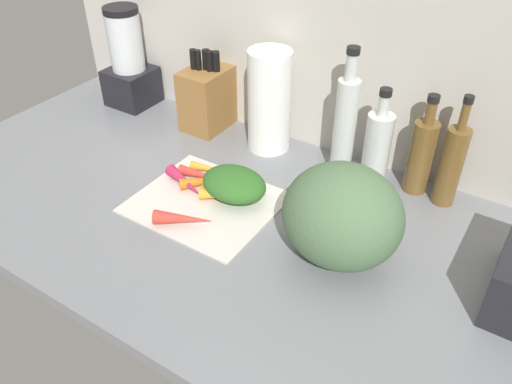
{
  "coord_description": "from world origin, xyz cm",
  "views": [
    {
      "loc": [
        53.02,
        -75.01,
        74.59
      ],
      "look_at": [
        5.45,
        -1.09,
        9.47
      ],
      "focal_mm": 36.05,
      "sensor_mm": 36.0,
      "label": 1
    }
  ],
  "objects_px": {
    "knife_block": "(208,97)",
    "carrot_3": "(235,192)",
    "bottle_1": "(376,150)",
    "cutting_board": "(206,202)",
    "carrot_6": "(212,169)",
    "bottle_0": "(345,124)",
    "carrot_1": "(207,181)",
    "carrot_4": "(202,175)",
    "carrot_2": "(224,195)",
    "paper_towel_roll": "(269,101)",
    "bottle_2": "(421,155)",
    "blender_appliance": "(129,64)",
    "carrot_5": "(186,182)",
    "winter_squash": "(343,215)",
    "carrot_0": "(183,219)",
    "bottle_3": "(451,164)"
  },
  "relations": [
    {
      "from": "blender_appliance",
      "to": "bottle_0",
      "type": "bearing_deg",
      "value": -0.27
    },
    {
      "from": "cutting_board",
      "to": "carrot_2",
      "type": "distance_m",
      "value": 0.05
    },
    {
      "from": "bottle_1",
      "to": "carrot_4",
      "type": "bearing_deg",
      "value": -149.59
    },
    {
      "from": "carrot_2",
      "to": "winter_squash",
      "type": "bearing_deg",
      "value": -3.9
    },
    {
      "from": "winter_squash",
      "to": "bottle_1",
      "type": "xyz_separation_m",
      "value": [
        -0.04,
        0.27,
        -0.0
      ]
    },
    {
      "from": "carrot_5",
      "to": "bottle_1",
      "type": "height_order",
      "value": "bottle_1"
    },
    {
      "from": "carrot_0",
      "to": "blender_appliance",
      "type": "height_order",
      "value": "blender_appliance"
    },
    {
      "from": "carrot_1",
      "to": "bottle_0",
      "type": "distance_m",
      "value": 0.36
    },
    {
      "from": "cutting_board",
      "to": "carrot_1",
      "type": "xyz_separation_m",
      "value": [
        -0.03,
        0.05,
        0.02
      ]
    },
    {
      "from": "carrot_1",
      "to": "knife_block",
      "type": "relative_size",
      "value": 0.59
    },
    {
      "from": "carrot_0",
      "to": "paper_towel_roll",
      "type": "bearing_deg",
      "value": 93.36
    },
    {
      "from": "carrot_1",
      "to": "carrot_4",
      "type": "bearing_deg",
      "value": 156.13
    },
    {
      "from": "knife_block",
      "to": "bottle_0",
      "type": "relative_size",
      "value": 0.7
    },
    {
      "from": "carrot_3",
      "to": "bottle_2",
      "type": "distance_m",
      "value": 0.45
    },
    {
      "from": "blender_appliance",
      "to": "paper_towel_roll",
      "type": "height_order",
      "value": "blender_appliance"
    },
    {
      "from": "carrot_6",
      "to": "bottle_0",
      "type": "relative_size",
      "value": 0.35
    },
    {
      "from": "paper_towel_roll",
      "to": "bottle_0",
      "type": "height_order",
      "value": "bottle_0"
    },
    {
      "from": "knife_block",
      "to": "bottle_1",
      "type": "bearing_deg",
      "value": -3.25
    },
    {
      "from": "blender_appliance",
      "to": "bottle_3",
      "type": "relative_size",
      "value": 1.1
    },
    {
      "from": "winter_squash",
      "to": "bottle_3",
      "type": "bearing_deg",
      "value": 67.25
    },
    {
      "from": "carrot_0",
      "to": "blender_appliance",
      "type": "distance_m",
      "value": 0.66
    },
    {
      "from": "carrot_6",
      "to": "knife_block",
      "type": "height_order",
      "value": "knife_block"
    },
    {
      "from": "cutting_board",
      "to": "knife_block",
      "type": "height_order",
      "value": "knife_block"
    },
    {
      "from": "carrot_0",
      "to": "winter_squash",
      "type": "relative_size",
      "value": 0.54
    },
    {
      "from": "carrot_6",
      "to": "carrot_2",
      "type": "bearing_deg",
      "value": -38.88
    },
    {
      "from": "carrot_1",
      "to": "winter_squash",
      "type": "xyz_separation_m",
      "value": [
        0.37,
        -0.04,
        0.09
      ]
    },
    {
      "from": "carrot_6",
      "to": "carrot_5",
      "type": "bearing_deg",
      "value": -100.58
    },
    {
      "from": "blender_appliance",
      "to": "bottle_0",
      "type": "distance_m",
      "value": 0.72
    },
    {
      "from": "carrot_5",
      "to": "bottle_2",
      "type": "distance_m",
      "value": 0.56
    },
    {
      "from": "carrot_3",
      "to": "bottle_0",
      "type": "xyz_separation_m",
      "value": [
        0.16,
        0.24,
        0.12
      ]
    },
    {
      "from": "carrot_4",
      "to": "knife_block",
      "type": "relative_size",
      "value": 0.53
    },
    {
      "from": "knife_block",
      "to": "paper_towel_roll",
      "type": "bearing_deg",
      "value": -1.58
    },
    {
      "from": "cutting_board",
      "to": "bottle_1",
      "type": "bearing_deg",
      "value": 42.48
    },
    {
      "from": "knife_block",
      "to": "carrot_3",
      "type": "bearing_deg",
      "value": -43.4
    },
    {
      "from": "cutting_board",
      "to": "carrot_3",
      "type": "xyz_separation_m",
      "value": [
        0.05,
        0.05,
        0.02
      ]
    },
    {
      "from": "carrot_4",
      "to": "knife_block",
      "type": "height_order",
      "value": "knife_block"
    },
    {
      "from": "carrot_1",
      "to": "bottle_0",
      "type": "bearing_deg",
      "value": 44.86
    },
    {
      "from": "carrot_3",
      "to": "knife_block",
      "type": "xyz_separation_m",
      "value": [
        -0.27,
        0.25,
        0.07
      ]
    },
    {
      "from": "carrot_4",
      "to": "blender_appliance",
      "type": "bearing_deg",
      "value": 152.74
    },
    {
      "from": "carrot_0",
      "to": "carrot_2",
      "type": "relative_size",
      "value": 1.13
    },
    {
      "from": "carrot_2",
      "to": "bottle_0",
      "type": "distance_m",
      "value": 0.34
    },
    {
      "from": "carrot_2",
      "to": "paper_towel_roll",
      "type": "xyz_separation_m",
      "value": [
        -0.04,
        0.27,
        0.12
      ]
    },
    {
      "from": "carrot_5",
      "to": "paper_towel_roll",
      "type": "bearing_deg",
      "value": 77.73
    },
    {
      "from": "winter_squash",
      "to": "bottle_2",
      "type": "relative_size",
      "value": 0.97
    },
    {
      "from": "carrot_3",
      "to": "blender_appliance",
      "type": "relative_size",
      "value": 0.53
    },
    {
      "from": "blender_appliance",
      "to": "bottle_3",
      "type": "xyz_separation_m",
      "value": [
        0.98,
        0.02,
        -0.03
      ]
    },
    {
      "from": "bottle_1",
      "to": "cutting_board",
      "type": "bearing_deg",
      "value": -137.52
    },
    {
      "from": "bottle_2",
      "to": "carrot_6",
      "type": "bearing_deg",
      "value": -153.77
    },
    {
      "from": "knife_block",
      "to": "bottle_1",
      "type": "xyz_separation_m",
      "value": [
        0.52,
        -0.03,
        0.01
      ]
    },
    {
      "from": "cutting_board",
      "to": "carrot_0",
      "type": "xyz_separation_m",
      "value": [
        0.01,
        -0.1,
        0.02
      ]
    }
  ]
}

